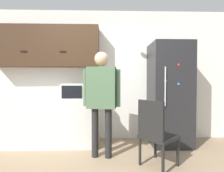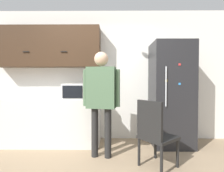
{
  "view_description": "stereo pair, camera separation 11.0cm",
  "coord_description": "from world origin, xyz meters",
  "px_view_note": "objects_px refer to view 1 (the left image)",
  "views": [
    {
      "loc": [
        0.05,
        -1.99,
        1.22
      ],
      "look_at": [
        0.14,
        0.94,
        1.14
      ],
      "focal_mm": 28.0,
      "sensor_mm": 36.0,
      "label": 1
    },
    {
      "loc": [
        0.16,
        -1.99,
        1.22
      ],
      "look_at": [
        0.14,
        0.94,
        1.14
      ],
      "focal_mm": 28.0,
      "sensor_mm": 36.0,
      "label": 2
    }
  ],
  "objects_px": {
    "person": "(102,93)",
    "refrigerator": "(169,94)",
    "microwave": "(76,91)",
    "chair": "(155,131)"
  },
  "relations": [
    {
      "from": "person",
      "to": "refrigerator",
      "type": "height_order",
      "value": "refrigerator"
    },
    {
      "from": "microwave",
      "to": "person",
      "type": "distance_m",
      "value": 0.7
    },
    {
      "from": "person",
      "to": "refrigerator",
      "type": "relative_size",
      "value": 0.87
    },
    {
      "from": "microwave",
      "to": "person",
      "type": "bearing_deg",
      "value": -45.9
    },
    {
      "from": "microwave",
      "to": "chair",
      "type": "bearing_deg",
      "value": -34.71
    },
    {
      "from": "person",
      "to": "microwave",
      "type": "bearing_deg",
      "value": 143.65
    },
    {
      "from": "refrigerator",
      "to": "chair",
      "type": "xyz_separation_m",
      "value": [
        -0.53,
        -0.93,
        -0.46
      ]
    },
    {
      "from": "person",
      "to": "chair",
      "type": "distance_m",
      "value": 0.99
    },
    {
      "from": "person",
      "to": "refrigerator",
      "type": "distance_m",
      "value": 1.41
    },
    {
      "from": "microwave",
      "to": "chair",
      "type": "xyz_separation_m",
      "value": [
        1.26,
        -0.87,
        -0.52
      ]
    }
  ]
}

